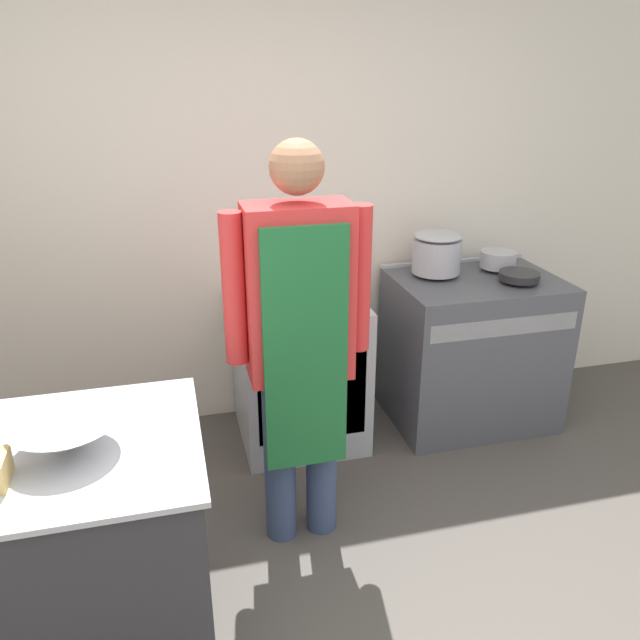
# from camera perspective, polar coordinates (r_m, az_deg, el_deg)

# --- Properties ---
(wall_back) EXTENTS (8.00, 0.05, 2.70)m
(wall_back) POSITION_cam_1_polar(r_m,az_deg,el_deg) (3.59, -4.33, 11.37)
(wall_back) COLOR silver
(wall_back) RESTS_ON ground_plane
(prep_counter) EXTENTS (1.01, 0.77, 0.90)m
(prep_counter) POSITION_cam_1_polar(r_m,az_deg,el_deg) (2.45, -22.64, -19.78)
(prep_counter) COLOR #2D2D33
(prep_counter) RESTS_ON ground_plane
(stove) EXTENTS (0.94, 0.69, 0.91)m
(stove) POSITION_cam_1_polar(r_m,az_deg,el_deg) (3.84, 13.62, -2.65)
(stove) COLOR #4C4F56
(stove) RESTS_ON ground_plane
(fridge_unit) EXTENTS (0.68, 0.66, 0.85)m
(fridge_unit) POSITION_cam_1_polar(r_m,az_deg,el_deg) (3.55, -1.91, -4.58)
(fridge_unit) COLOR #A8ADB2
(fridge_unit) RESTS_ON ground_plane
(person_cook) EXTENTS (0.60, 0.24, 1.78)m
(person_cook) POSITION_cam_1_polar(r_m,az_deg,el_deg) (2.55, -1.90, -1.18)
(person_cook) COLOR #38476B
(person_cook) RESTS_ON ground_plane
(mixing_bowl) EXTENTS (0.34, 0.34, 0.11)m
(mixing_bowl) POSITION_cam_1_polar(r_m,az_deg,el_deg) (2.12, -22.22, -9.81)
(mixing_bowl) COLOR #B2B5BC
(mixing_bowl) RESTS_ON prep_counter
(stock_pot) EXTENTS (0.28, 0.28, 0.24)m
(stock_pot) POSITION_cam_1_polar(r_m,az_deg,el_deg) (3.65, 10.62, 6.12)
(stock_pot) COLOR #B2B5BC
(stock_pot) RESTS_ON stove
(saute_pan) EXTENTS (0.23, 0.23, 0.04)m
(saute_pan) POSITION_cam_1_polar(r_m,az_deg,el_deg) (3.66, 17.76, 3.86)
(saute_pan) COLOR #262628
(saute_pan) RESTS_ON stove
(sauce_pot) EXTENTS (0.21, 0.21, 0.10)m
(sauce_pot) POSITION_cam_1_polar(r_m,az_deg,el_deg) (3.85, 15.97, 5.37)
(sauce_pot) COLOR #B2B5BC
(sauce_pot) RESTS_ON stove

